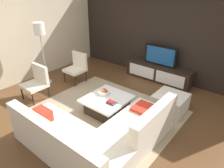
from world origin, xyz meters
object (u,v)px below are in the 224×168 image
at_px(floor_lamp, 40,33).
at_px(book_stack, 111,102).
at_px(accent_chair_far, 77,66).
at_px(media_console, 158,73).
at_px(fruit_bowl, 104,92).
at_px(television, 160,56).
at_px(accent_chair_near, 37,80).
at_px(ottoman, 170,102).
at_px(coffee_table, 107,105).
at_px(sectional_couch, 96,135).

distance_m(floor_lamp, book_stack, 2.87).
distance_m(floor_lamp, accent_chair_far, 1.35).
distance_m(media_console, fruit_bowl, 2.22).
height_order(television, fruit_bowl, television).
xyz_separation_m(accent_chair_near, book_stack, (2.06, 0.48, -0.08)).
relative_size(media_console, ottoman, 2.90).
xyz_separation_m(floor_lamp, accent_chair_far, (0.64, 0.66, -0.99)).
bearing_deg(coffee_table, book_stack, -27.20).
xyz_separation_m(ottoman, book_stack, (-0.87, -1.12, 0.20)).
distance_m(media_console, sectional_couch, 3.33).
distance_m(accent_chair_near, fruit_bowl, 1.80).
bearing_deg(fruit_bowl, television, 82.84).
bearing_deg(coffee_table, floor_lamp, 178.49).
relative_size(floor_lamp, ottoman, 2.52).
bearing_deg(accent_chair_near, floor_lamp, 134.88).
distance_m(fruit_bowl, book_stack, 0.45).
height_order(sectional_couch, floor_lamp, floor_lamp).
relative_size(fruit_bowl, accent_chair_far, 0.32).
height_order(media_console, accent_chair_near, accent_chair_near).
bearing_deg(accent_chair_near, coffee_table, 20.78).
distance_m(coffee_table, book_stack, 0.32).
height_order(coffee_table, floor_lamp, floor_lamp).
bearing_deg(sectional_couch, ottoman, 75.95).
bearing_deg(sectional_couch, television, 98.44).
relative_size(accent_chair_near, floor_lamp, 0.49).
relative_size(television, coffee_table, 0.99).
bearing_deg(book_stack, coffee_table, 152.80).
bearing_deg(media_console, floor_lamp, -138.56).
xyz_separation_m(accent_chair_near, accent_chair_far, (0.05, 1.32, 0.00)).
relative_size(media_console, coffee_table, 2.04).
relative_size(sectional_couch, accent_chair_near, 2.61).
relative_size(floor_lamp, fruit_bowl, 6.30).
relative_size(media_console, fruit_bowl, 7.25).
bearing_deg(sectional_couch, accent_chair_far, 144.06).
distance_m(television, book_stack, 2.45).
relative_size(television, accent_chair_far, 1.13).
xyz_separation_m(accent_chair_near, fruit_bowl, (1.66, 0.70, -0.06)).
height_order(accent_chair_near, book_stack, accent_chair_near).
bearing_deg(floor_lamp, book_stack, -3.85).
relative_size(ottoman, accent_chair_far, 0.80).
height_order(television, accent_chair_far, television).
distance_m(accent_chair_far, book_stack, 2.18).
xyz_separation_m(coffee_table, accent_chair_near, (-1.83, -0.60, 0.29)).
height_order(television, accent_chair_near, television).
relative_size(television, fruit_bowl, 3.51).
bearing_deg(accent_chair_near, media_console, 59.03).
xyz_separation_m(media_console, fruit_bowl, (-0.28, -2.20, 0.18)).
bearing_deg(floor_lamp, television, 41.45).
distance_m(ottoman, book_stack, 1.43).
bearing_deg(television, accent_chair_near, -123.75).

